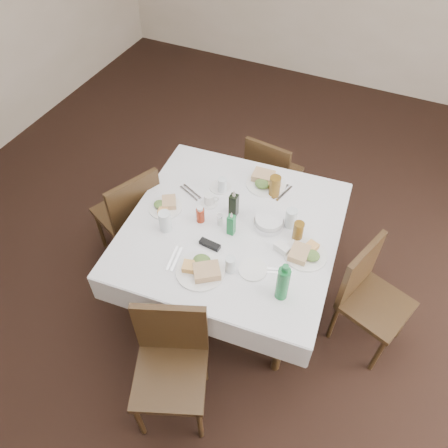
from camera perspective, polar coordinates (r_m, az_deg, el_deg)
name	(u,v)px	position (r m, az deg, el deg)	size (l,w,h in m)	color
ground_plane	(233,291)	(3.51, 1.14, -8.78)	(7.00, 7.00, 0.00)	black
room_shell	(238,103)	(2.28, 1.79, 15.50)	(6.04, 7.04, 2.80)	beige
dining_table	(232,234)	(2.97, 1.07, -1.25)	(1.50, 1.50, 0.76)	black
chair_north	(271,173)	(3.75, 6.10, 6.67)	(0.44, 0.44, 0.83)	black
chair_south	(171,357)	(2.69, -6.92, -16.89)	(0.55, 0.55, 0.89)	black
chair_east	(368,292)	(3.07, 18.30, -8.39)	(0.52, 0.52, 0.86)	black
chair_west	(131,212)	(3.42, -12.03, 1.59)	(0.56, 0.56, 0.90)	black
meal_north	(265,181)	(3.20, 5.40, 5.57)	(0.30, 0.30, 0.06)	white
meal_south	(202,269)	(2.66, -2.94, -5.87)	(0.30, 0.30, 0.07)	white
meal_east	(305,253)	(2.78, 10.56, -3.81)	(0.27, 0.27, 0.06)	white
meal_west	(165,206)	(3.04, -7.67, 2.39)	(0.23, 0.23, 0.05)	white
side_plate_a	(220,187)	(3.17, -0.51, 4.83)	(0.16, 0.16, 0.01)	white
side_plate_b	(253,270)	(2.69, 3.78, -5.95)	(0.18, 0.18, 0.01)	white
water_n	(222,185)	(3.10, -0.21, 5.06)	(0.07, 0.07, 0.12)	silver
water_s	(230,265)	(2.64, 0.84, -5.32)	(0.06, 0.06, 0.12)	silver
water_e	(291,218)	(2.90, 8.75, 0.77)	(0.08, 0.08, 0.14)	silver
water_w	(165,221)	(2.87, -7.69, 0.37)	(0.08, 0.08, 0.15)	silver
iced_tea_a	(275,186)	(3.08, 6.64, 4.91)	(0.08, 0.08, 0.16)	brown
iced_tea_b	(298,231)	(2.83, 9.67, -0.91)	(0.07, 0.07, 0.14)	brown
bread_basket	(269,222)	(2.91, 5.88, 0.23)	(0.20, 0.20, 0.07)	silver
oil_cruet_dark	(234,204)	(2.92, 1.29, 2.60)	(0.05, 0.05, 0.22)	black
oil_cruet_green	(231,224)	(2.81, 0.96, -0.01)	(0.05, 0.05, 0.20)	#176F34
ketchup_bottle	(200,215)	(2.91, -3.11, 1.24)	(0.06, 0.06, 0.12)	#982A11
salt_shaker	(220,220)	(2.89, -0.53, 0.56)	(0.04, 0.04, 0.09)	white
pepper_shaker	(233,226)	(2.86, 1.14, -0.28)	(0.03, 0.03, 0.08)	#3B251B
coffee_mug	(210,200)	(3.03, -1.90, 3.17)	(0.12, 0.11, 0.08)	white
sunglasses	(210,244)	(2.79, -1.87, -2.69)	(0.14, 0.06, 0.03)	black
green_bottle	(283,283)	(2.50, 7.68, -7.64)	(0.07, 0.07, 0.29)	#176F34
sugar_caddy	(282,248)	(2.78, 7.62, -3.14)	(0.11, 0.09, 0.05)	white
cutlery_n	(282,193)	(3.16, 7.64, 4.07)	(0.10, 0.20, 0.01)	silver
cutlery_s	(174,259)	(2.75, -6.50, -4.53)	(0.08, 0.20, 0.01)	silver
cutlery_e	(278,271)	(2.70, 7.07, -6.12)	(0.18, 0.10, 0.01)	silver
cutlery_w	(191,193)	(3.14, -4.39, 4.12)	(0.20, 0.12, 0.01)	silver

